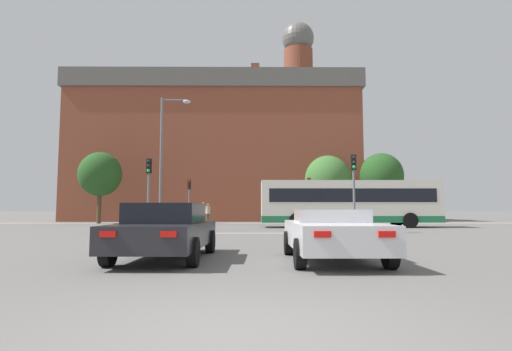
# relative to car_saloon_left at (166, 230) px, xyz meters

# --- Properties ---
(ground_plane) EXTENTS (400.00, 400.00, 0.00)m
(ground_plane) POSITION_rel_car_saloon_left_xyz_m (2.07, -6.07, -0.72)
(ground_plane) COLOR #605E5B
(stop_line_strip) EXTENTS (7.83, 0.30, 0.01)m
(stop_line_strip) POSITION_rel_car_saloon_left_xyz_m (2.07, 10.61, -0.72)
(stop_line_strip) COLOR silver
(stop_line_strip) RESTS_ON ground_plane
(far_pavement) EXTENTS (68.71, 2.50, 0.01)m
(far_pavement) POSITION_rel_car_saloon_left_xyz_m (2.07, 24.99, -0.71)
(far_pavement) COLOR gray
(far_pavement) RESTS_ON ground_plane
(brick_civic_building) EXTENTS (30.50, 10.42, 22.33)m
(brick_civic_building) POSITION_rel_car_saloon_left_xyz_m (-1.72, 33.66, 7.20)
(brick_civic_building) COLOR brown
(brick_civic_building) RESTS_ON ground_plane
(car_saloon_left) EXTENTS (2.15, 4.59, 1.39)m
(car_saloon_left) POSITION_rel_car_saloon_left_xyz_m (0.00, 0.00, 0.00)
(car_saloon_left) COLOR #232328
(car_saloon_left) RESTS_ON ground_plane
(car_roadster_right) EXTENTS (2.09, 4.30, 1.23)m
(car_roadster_right) POSITION_rel_car_saloon_left_xyz_m (4.08, -0.41, -0.07)
(car_roadster_right) COLOR silver
(car_roadster_right) RESTS_ON ground_plane
(bus_crossing_lead) EXTENTS (11.98, 2.75, 3.14)m
(bus_crossing_lead) POSITION_rel_car_saloon_left_xyz_m (8.73, 17.23, 0.97)
(bus_crossing_lead) COLOR silver
(bus_crossing_lead) RESTS_ON ground_plane
(traffic_light_far_right) EXTENTS (0.26, 0.31, 3.93)m
(traffic_light_far_right) POSITION_rel_car_saloon_left_xyz_m (7.02, 24.20, 1.94)
(traffic_light_far_right) COLOR slate
(traffic_light_far_right) RESTS_ON ground_plane
(traffic_light_far_left) EXTENTS (0.26, 0.31, 3.74)m
(traffic_light_far_left) POSITION_rel_car_saloon_left_xyz_m (-3.31, 24.12, 1.82)
(traffic_light_far_left) COLOR slate
(traffic_light_far_left) RESTS_ON ground_plane
(traffic_light_near_right) EXTENTS (0.26, 0.31, 4.10)m
(traffic_light_near_right) POSITION_rel_car_saloon_left_xyz_m (7.48, 10.80, 2.04)
(traffic_light_near_right) COLOR slate
(traffic_light_near_right) RESTS_ON ground_plane
(traffic_light_near_left) EXTENTS (0.26, 0.31, 3.96)m
(traffic_light_near_left) POSITION_rel_car_saloon_left_xyz_m (-3.45, 11.37, 1.95)
(traffic_light_near_left) COLOR slate
(traffic_light_near_left) RESTS_ON ground_plane
(street_lamp_junction) EXTENTS (1.88, 0.36, 8.27)m
(street_lamp_junction) POSITION_rel_car_saloon_left_xyz_m (-3.31, 14.68, 4.22)
(street_lamp_junction) COLOR slate
(street_lamp_junction) RESTS_ON ground_plane
(pedestrian_waiting) EXTENTS (0.40, 0.46, 1.74)m
(pedestrian_waiting) POSITION_rel_car_saloon_left_xyz_m (-1.70, 24.23, 0.31)
(pedestrian_waiting) COLOR brown
(pedestrian_waiting) RESTS_ON ground_plane
(pedestrian_walking_east) EXTENTS (0.44, 0.31, 1.73)m
(pedestrian_walking_east) POSITION_rel_car_saloon_left_xyz_m (12.26, 24.96, 0.30)
(pedestrian_walking_east) COLOR brown
(pedestrian_walking_east) RESTS_ON ground_plane
(pedestrian_walking_west) EXTENTS (0.39, 0.46, 1.81)m
(pedestrian_walking_west) POSITION_rel_car_saloon_left_xyz_m (-2.12, 24.43, 0.35)
(pedestrian_walking_west) COLOR black
(pedestrian_walking_west) RESTS_ON ground_plane
(tree_by_building) EXTENTS (4.23, 4.23, 6.71)m
(tree_by_building) POSITION_rel_car_saloon_left_xyz_m (14.73, 28.69, 3.76)
(tree_by_building) COLOR #4C3823
(tree_by_building) RESTS_ON ground_plane
(tree_kerbside) EXTENTS (4.64, 4.64, 6.50)m
(tree_kerbside) POSITION_rel_car_saloon_left_xyz_m (9.53, 29.01, 3.34)
(tree_kerbside) COLOR #4C3823
(tree_kerbside) RESTS_ON ground_plane
(tree_distant) EXTENTS (3.63, 3.63, 6.15)m
(tree_distant) POSITION_rel_car_saloon_left_xyz_m (-11.03, 24.28, 3.50)
(tree_distant) COLOR #4C3823
(tree_distant) RESTS_ON ground_plane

